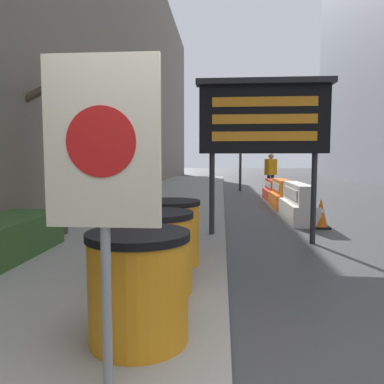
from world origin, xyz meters
The scene contains 13 objects.
building_left_facade centered at (-4.00, 9.80, 6.11)m, with size 0.40×50.40×12.23m.
bare_tree centered at (-3.09, 4.76, 1.81)m, with size 1.58×1.46×3.31m.
barrel_drum_foreground centered at (-0.71, 0.73, 0.58)m, with size 0.80×0.80×0.86m.
barrel_drum_middle centered at (-0.77, 1.80, 0.58)m, with size 0.80×0.80×0.86m.
barrel_drum_back centered at (-0.76, 2.87, 0.58)m, with size 0.80×0.80×0.86m.
warning_sign centered at (-0.75, 0.05, 1.53)m, with size 0.67×0.08×2.00m.
message_board centered at (0.67, 4.88, 2.27)m, with size 2.44×0.36×2.97m.
jersey_barrier_white centered at (1.83, 7.46, 0.41)m, with size 0.61×2.18×0.94m.
jersey_barrier_orange_near centered at (1.83, 9.99, 0.40)m, with size 0.59×1.85×0.90m.
jersey_barrier_red_striped centered at (1.83, 12.20, 0.34)m, with size 0.53×2.11×0.78m.
traffic_cone_near centered at (2.15, 6.47, 0.34)m, with size 0.39×0.39×0.69m.
traffic_light_near_curb centered at (0.81, 16.00, 2.87)m, with size 0.28×0.44×3.96m.
pedestrian_worker centered at (2.03, 14.28, 1.05)m, with size 0.54×0.49×1.78m.
Camera 1 is at (-0.08, -2.04, 1.56)m, focal length 35.00 mm.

